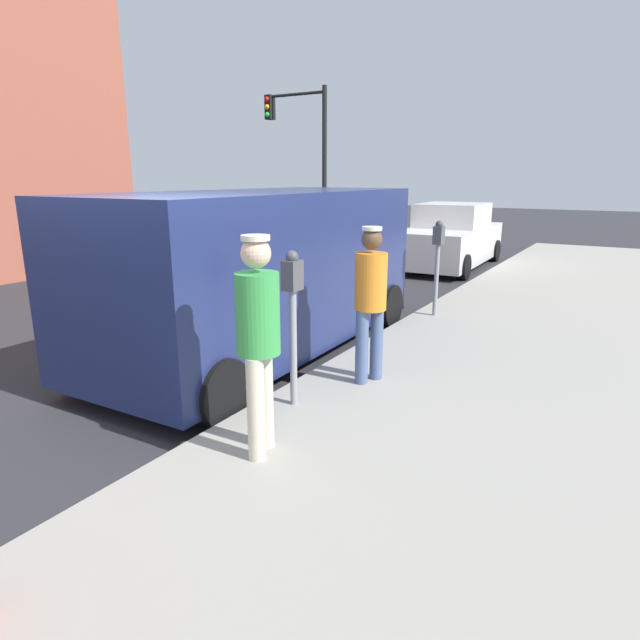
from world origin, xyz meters
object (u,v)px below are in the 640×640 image
object	(u,v)px
parking_meter_far	(438,252)
pedestrian_in_orange	(370,295)
traffic_light_corner	(303,141)
parked_sedan_ahead	(449,239)
pedestrian_in_green	(258,332)
parked_van	(262,269)
parking_meter_near	(293,302)

from	to	relation	value
parking_meter_far	pedestrian_in_orange	distance (m)	3.19
parking_meter_far	traffic_light_corner	xyz separation A→B (m)	(-7.62, 7.99, 2.34)
pedestrian_in_orange	parked_sedan_ahead	xyz separation A→B (m)	(-2.00, 8.95, -0.36)
parking_meter_far	pedestrian_in_green	distance (m)	5.07
parking_meter_far	parked_sedan_ahead	bearing A→B (deg)	105.91
parked_van	parked_sedan_ahead	xyz separation A→B (m)	(-0.15, 8.38, -0.41)
pedestrian_in_green	traffic_light_corner	world-z (taller)	traffic_light_corner
parked_sedan_ahead	pedestrian_in_green	bearing A→B (deg)	-79.78
pedestrian_in_green	parked_sedan_ahead	size ratio (longest dim) A/B	0.40
parking_meter_near	parking_meter_far	distance (m)	4.12
pedestrian_in_green	parked_sedan_ahead	world-z (taller)	pedestrian_in_green
parking_meter_near	traffic_light_corner	xyz separation A→B (m)	(-7.62, 12.12, 2.34)
traffic_light_corner	parking_meter_far	bearing A→B (deg)	-46.38
parked_sedan_ahead	traffic_light_corner	bearing A→B (deg)	159.59
parking_meter_far	parked_van	world-z (taller)	parked_van
pedestrian_in_green	pedestrian_in_orange	world-z (taller)	pedestrian_in_green
pedestrian_in_green	traffic_light_corner	size ratio (longest dim) A/B	0.34
parking_meter_near	pedestrian_in_orange	world-z (taller)	pedestrian_in_orange
parking_meter_far	pedestrian_in_green	bearing A→B (deg)	-86.52
parking_meter_near	parked_sedan_ahead	world-z (taller)	parking_meter_near
pedestrian_in_orange	parking_meter_far	bearing A→B (deg)	96.38
pedestrian_in_green	pedestrian_in_orange	bearing A→B (deg)	88.57
parked_van	traffic_light_corner	size ratio (longest dim) A/B	1.01
pedestrian_in_orange	parked_van	bearing A→B (deg)	162.99
pedestrian_in_green	parked_sedan_ahead	bearing A→B (deg)	100.22
parking_meter_near	pedestrian_in_orange	size ratio (longest dim) A/B	0.90
parking_meter_near	parking_meter_far	world-z (taller)	same
parked_sedan_ahead	parked_van	bearing A→B (deg)	-89.00
parking_meter_near	parked_van	xyz separation A→B (m)	(-1.50, 1.52, -0.03)
parked_sedan_ahead	traffic_light_corner	world-z (taller)	traffic_light_corner
parking_meter_near	pedestrian_in_orange	xyz separation A→B (m)	(0.35, 0.95, -0.07)
pedestrian_in_green	parking_meter_far	bearing A→B (deg)	93.48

